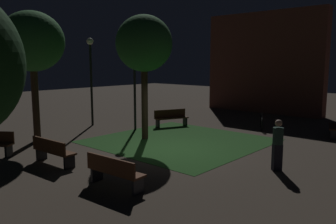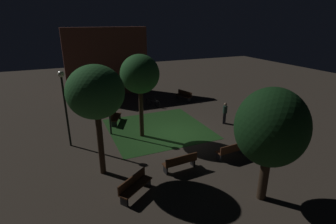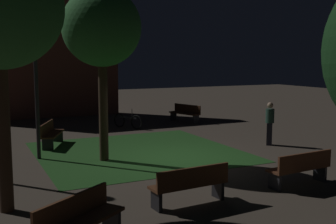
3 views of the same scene
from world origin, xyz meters
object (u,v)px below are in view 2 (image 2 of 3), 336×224
bench_back_row (135,185)px  lamp_post_near_wall (108,92)px  bench_lawn_edge (184,95)px  pedestrian (225,113)px  tree_left_canopy (96,93)px  lamp_post_plaza_east (64,97)px  bench_by_lamp (115,117)px  tree_right_canopy (140,75)px  tree_lawn_side (271,128)px  bench_path_side (180,162)px  bicycle (153,103)px  bench_corner (232,150)px

bench_back_row → lamp_post_near_wall: 7.25m
bench_lawn_edge → pedestrian: size_ratio=1.16×
bench_lawn_edge → tree_left_canopy: (-9.35, -9.50, 3.69)m
bench_lawn_edge → lamp_post_plaza_east: lamp_post_plaza_east is taller
bench_by_lamp → bench_back_row: same height
bench_back_row → tree_right_canopy: size_ratio=0.33×
bench_back_row → tree_lawn_side: bearing=-25.7°
bench_path_side → lamp_post_near_wall: 6.75m
bench_back_row → tree_lawn_side: 6.18m
bench_lawn_edge → bench_by_lamp: size_ratio=1.01×
lamp_post_near_wall → bench_back_row: bearing=-93.0°
bench_lawn_edge → tree_right_canopy: bearing=-135.3°
bench_by_lamp → pedestrian: (7.39, -3.37, 0.37)m
tree_left_canopy → lamp_post_near_wall: bearing=73.4°
bench_by_lamp → lamp_post_plaza_east: 5.00m
bench_path_side → lamp_post_near_wall: bearing=111.8°
tree_left_canopy → lamp_post_near_wall: (1.33, 4.48, -1.24)m
bench_path_side → bench_back_row: size_ratio=1.04×
bench_path_side → bench_by_lamp: bearing=101.8°
tree_right_canopy → lamp_post_plaza_east: size_ratio=1.16×
bench_lawn_edge → tree_lawn_side: 14.90m
bench_back_row → bicycle: bicycle is taller
lamp_post_plaza_east → pedestrian: lamp_post_plaza_east is taller
bench_corner → pedestrian: (2.60, 4.37, 0.37)m
bench_lawn_edge → pedestrian: (0.09, -6.48, 0.37)m
tree_lawn_side → lamp_post_plaza_east: tree_lawn_side is taller
tree_lawn_side → bench_corner: bearing=74.8°
bench_lawn_edge → bench_by_lamp: same height
lamp_post_plaza_east → pedestrian: (10.73, -0.76, -2.28)m
tree_right_canopy → pedestrian: (6.28, -0.36, -3.26)m
tree_right_canopy → pedestrian: 7.08m
bench_by_lamp → tree_lawn_side: tree_lawn_side is taller
bicycle → bench_by_lamp: bearing=-147.8°
tree_lawn_side → lamp_post_plaza_east: bearing=130.3°
bench_back_row → bicycle: size_ratio=1.15×
lamp_post_plaza_east → tree_left_canopy: bearing=-71.2°
bench_path_side → bench_back_row: (-2.70, -0.98, 0.00)m
bench_back_row → lamp_post_plaza_east: bearing=110.3°
lamp_post_plaza_east → bicycle: (7.27, 5.08, -2.79)m
pedestrian → lamp_post_plaza_east: bearing=175.9°
lamp_post_near_wall → pedestrian: (8.11, -1.46, -2.08)m
bench_by_lamp → bicycle: (3.93, 2.47, -0.14)m
tree_right_canopy → lamp_post_plaza_east: tree_right_canopy is taller
bench_lawn_edge → tree_right_canopy: 9.43m
bench_lawn_edge → bench_back_row: bearing=-125.3°
tree_left_canopy → bench_corner: bearing=-11.2°
bench_corner → bench_back_row: bearing=-170.5°
tree_left_canopy → tree_lawn_side: (5.93, -4.72, -0.88)m
bench_corner → bicycle: size_ratio=1.20×
bench_corner → tree_left_canopy: size_ratio=0.33×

